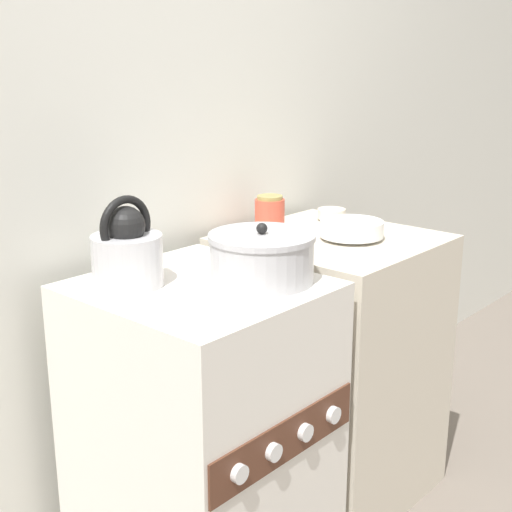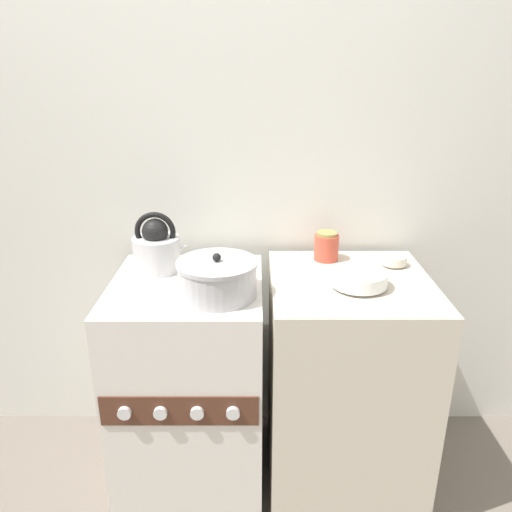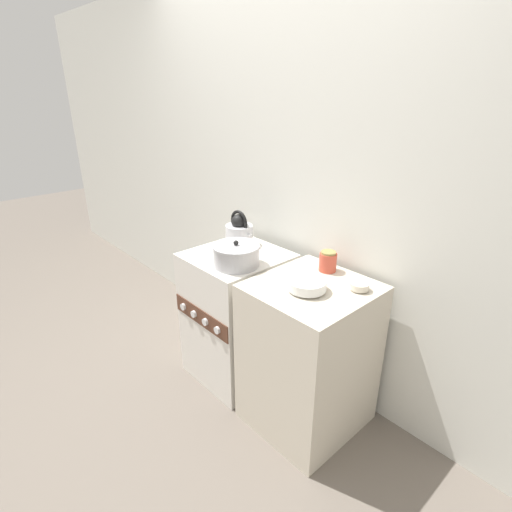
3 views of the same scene
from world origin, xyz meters
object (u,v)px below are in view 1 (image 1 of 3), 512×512
Objects in this scene: stove at (203,438)px; cooking_pot at (262,258)px; small_ceramic_bowl at (332,214)px; enamel_bowl at (352,229)px; storage_jar at (270,214)px; kettle at (128,252)px.

cooking_pot reaches higher than stove.
small_ceramic_bowl is (0.65, 0.25, -0.03)m from cooking_pot.
enamel_bowl is 2.03× the size of small_ceramic_bowl.
stove is at bearing -157.63° from storage_jar.
small_ceramic_bowl is at bearing 1.75° from kettle.
storage_jar reaches higher than small_ceramic_bowl.
small_ceramic_bowl is 0.26m from storage_jar.
cooking_pot is at bearing -141.84° from storage_jar.
enamel_bowl is (0.60, -0.05, 0.47)m from stove.
storage_jar is (0.40, 0.32, -0.00)m from cooking_pot.
kettle is at bearing -178.25° from small_ceramic_bowl.
enamel_bowl is 0.27m from storage_jar.
small_ceramic_bowl is (0.17, 0.20, -0.01)m from enamel_bowl.
enamel_bowl is (0.48, 0.06, -0.02)m from cooking_pot.
kettle reaches higher than storage_jar.
cooking_pot reaches higher than small_ceramic_bowl.
cooking_pot is at bearing -39.79° from stove.
stove is 0.54m from kettle.
storage_jar is (0.52, 0.21, 0.49)m from stove.
small_ceramic_bowl is (0.89, 0.03, -0.06)m from kettle.
kettle is 0.89m from small_ceramic_bowl.
kettle is 0.33m from cooking_pot.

